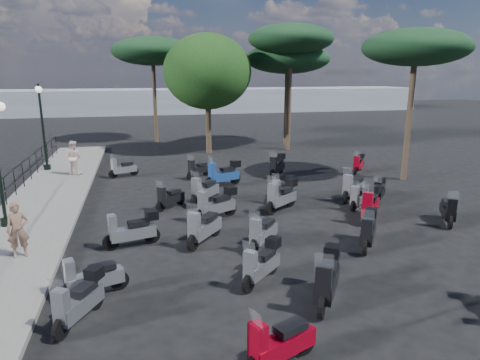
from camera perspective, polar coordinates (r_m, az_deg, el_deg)
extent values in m
plane|color=black|center=(13.74, -1.11, -7.57)|extent=(120.00, 120.00, 0.00)
cube|color=slate|center=(16.72, -25.91, -4.76)|extent=(3.00, 30.00, 0.15)
cylinder|color=black|center=(18.60, -28.84, -1.28)|extent=(0.04, 0.04, 1.10)
cylinder|color=black|center=(19.88, -27.83, -0.26)|extent=(0.04, 0.04, 1.10)
cylinder|color=black|center=(21.18, -26.95, 0.64)|extent=(0.04, 0.04, 1.10)
cylinder|color=black|center=(22.48, -26.17, 1.43)|extent=(0.04, 0.04, 1.10)
cylinder|color=black|center=(23.79, -25.48, 2.13)|extent=(0.04, 0.04, 1.10)
cylinder|color=black|center=(25.10, -24.86, 2.76)|extent=(0.04, 0.04, 1.10)
cylinder|color=black|center=(26.42, -24.30, 3.33)|extent=(0.04, 0.04, 1.10)
cylinder|color=black|center=(27.75, -23.79, 3.85)|extent=(0.04, 0.04, 1.10)
cylinder|color=black|center=(29.08, -23.33, 4.31)|extent=(0.04, 0.04, 1.10)
cylinder|color=black|center=(16.21, -28.74, -4.92)|extent=(0.33, 0.33, 0.25)
sphere|color=white|center=(15.88, -29.31, 8.54)|extent=(0.29, 0.29, 0.29)
cylinder|color=black|center=(24.55, -24.30, 1.60)|extent=(0.35, 0.35, 0.26)
cylinder|color=black|center=(24.23, -24.80, 6.37)|extent=(0.12, 0.12, 4.40)
cylinder|color=black|center=(24.09, -25.30, 11.15)|extent=(0.27, 0.97, 0.04)
sphere|color=white|center=(24.59, -25.31, 10.93)|extent=(0.31, 0.31, 0.31)
sphere|color=white|center=(23.60, -25.24, 10.86)|extent=(0.31, 0.31, 0.31)
imported|color=brown|center=(13.17, -27.52, -5.93)|extent=(0.63, 0.48, 1.55)
imported|color=beige|center=(22.71, -21.35, 2.80)|extent=(1.01, 0.91, 1.70)
cylinder|color=black|center=(10.72, -21.95, -13.84)|extent=(0.47, 0.24, 0.47)
cylinder|color=black|center=(10.94, -15.80, -12.75)|extent=(0.47, 0.24, 0.47)
cube|color=#A7ABB1|center=(10.75, -18.66, -12.43)|extent=(1.31, 0.73, 0.33)
cube|color=black|center=(10.66, -17.90, -10.96)|extent=(0.65, 0.47, 0.14)
cube|color=#A7ABB1|center=(10.54, -21.75, -11.61)|extent=(0.30, 0.35, 0.68)
plane|color=white|center=(10.36, -22.30, -9.47)|extent=(0.19, 0.38, 0.36)
cylinder|color=black|center=(9.48, -22.77, -17.81)|extent=(0.31, 0.45, 0.47)
cylinder|color=black|center=(10.28, -18.65, -14.82)|extent=(0.31, 0.45, 0.47)
cube|color=#52545B|center=(9.82, -20.53, -15.26)|extent=(0.90, 1.26, 0.33)
cube|color=black|center=(9.81, -20.10, -13.45)|extent=(0.54, 0.65, 0.14)
cube|color=#52545B|center=(9.32, -22.74, -15.25)|extent=(0.36, 0.33, 0.68)
plane|color=white|center=(9.08, -23.24, -12.99)|extent=(0.36, 0.25, 0.36)
cube|color=black|center=(10.01, -18.87, -11.64)|extent=(0.43, 0.44, 0.25)
cylinder|color=black|center=(13.20, -16.86, -7.98)|extent=(0.50, 0.22, 0.49)
cylinder|color=black|center=(13.44, -11.65, -7.24)|extent=(0.50, 0.22, 0.49)
cube|color=#A7ABB1|center=(13.25, -14.06, -6.84)|extent=(1.38, 0.66, 0.35)
cube|color=black|center=(13.19, -13.39, -5.57)|extent=(0.67, 0.45, 0.14)
cube|color=#A7ABB1|center=(13.05, -16.65, -6.00)|extent=(0.29, 0.35, 0.72)
plane|color=white|center=(12.89, -17.06, -4.10)|extent=(0.17, 0.40, 0.38)
cube|color=black|center=(13.23, -11.70, -4.57)|extent=(0.42, 0.40, 0.27)
cylinder|color=black|center=(16.30, -10.53, -3.48)|extent=(0.38, 0.36, 0.43)
cylinder|color=black|center=(17.03, -7.96, -2.60)|extent=(0.38, 0.36, 0.43)
cube|color=black|center=(16.64, -9.13, -2.46)|extent=(1.07, 1.01, 0.31)
cube|color=black|center=(16.68, -8.80, -1.51)|extent=(0.58, 0.56, 0.13)
cube|color=black|center=(16.23, -10.41, -2.03)|extent=(0.33, 0.33, 0.63)
plane|color=white|center=(16.08, -10.61, -0.69)|extent=(0.28, 0.30, 0.33)
cylinder|color=black|center=(21.95, -16.57, 0.75)|extent=(0.44, 0.27, 0.44)
cylinder|color=black|center=(22.36, -13.92, 1.16)|extent=(0.44, 0.27, 0.44)
cube|color=#A7ABB1|center=(22.13, -15.15, 1.39)|extent=(1.23, 0.78, 0.31)
cube|color=black|center=(22.13, -14.82, 2.11)|extent=(0.62, 0.48, 0.13)
cube|color=#A7ABB1|center=(21.89, -16.46, 1.86)|extent=(0.30, 0.34, 0.65)
plane|color=white|center=(21.79, -16.68, 2.91)|extent=(0.21, 0.35, 0.34)
cylinder|color=black|center=(10.41, 1.14, -13.61)|extent=(0.41, 0.39, 0.47)
cylinder|color=black|center=(11.32, 4.34, -11.26)|extent=(0.41, 0.39, 0.47)
cube|color=#A7ABB1|center=(10.82, 2.96, -11.46)|extent=(1.15, 1.12, 0.33)
cube|color=black|center=(10.83, 3.43, -9.84)|extent=(0.63, 0.62, 0.14)
cube|color=#A7ABB1|center=(10.27, 1.39, -11.22)|extent=(0.36, 0.36, 0.68)
plane|color=white|center=(10.04, 1.23, -9.08)|extent=(0.31, 0.32, 0.36)
cube|color=black|center=(11.08, 4.45, -8.31)|extent=(0.46, 0.45, 0.25)
cylinder|color=black|center=(12.68, -6.29, -8.28)|extent=(0.42, 0.47, 0.52)
cylinder|color=black|center=(13.72, -3.32, -6.45)|extent=(0.42, 0.47, 0.52)
cube|color=#A7ABB1|center=(13.17, -4.64, -6.46)|extent=(1.19, 1.33, 0.37)
cube|color=black|center=(13.21, -4.25, -4.97)|extent=(0.67, 0.71, 0.15)
cube|color=#A7ABB1|center=(12.57, -6.14, -6.03)|extent=(0.41, 0.39, 0.76)
plane|color=white|center=(12.36, -6.36, -3.99)|extent=(0.37, 0.33, 0.41)
cylinder|color=black|center=(12.40, 1.89, -8.86)|extent=(0.39, 0.42, 0.48)
cylinder|color=black|center=(13.40, 4.20, -7.09)|extent=(0.39, 0.42, 0.48)
cube|color=#A7ABB1|center=(12.87, 3.20, -7.13)|extent=(1.11, 1.19, 0.34)
cube|color=black|center=(12.92, 3.54, -5.74)|extent=(0.62, 0.64, 0.14)
cube|color=#A7ABB1|center=(12.29, 2.08, -6.77)|extent=(0.37, 0.36, 0.70)
plane|color=white|center=(12.09, 1.97, -4.88)|extent=(0.33, 0.31, 0.37)
cylinder|color=black|center=(16.58, -5.97, -2.83)|extent=(0.44, 0.46, 0.53)
cylinder|color=black|center=(17.63, -3.50, -1.75)|extent=(0.44, 0.46, 0.53)
cube|color=gray|center=(17.09, -4.61, -1.59)|extent=(1.25, 1.31, 0.37)
cube|color=black|center=(17.16, -4.28, -0.45)|extent=(0.69, 0.71, 0.15)
cube|color=gray|center=(16.51, -5.84, -1.07)|extent=(0.41, 0.40, 0.77)
plane|color=white|center=(16.34, -6.02, 0.55)|extent=(0.37, 0.35, 0.41)
cylinder|color=black|center=(19.28, -3.93, -0.36)|extent=(0.54, 0.30, 0.53)
cylinder|color=black|center=(19.98, -0.65, 0.19)|extent=(0.54, 0.30, 0.53)
cube|color=#234C99|center=(19.60, -2.13, 0.51)|extent=(1.49, 0.89, 0.38)
cube|color=black|center=(19.63, -1.67, 1.47)|extent=(0.74, 0.56, 0.16)
cube|color=#234C99|center=(19.20, -3.73, 1.16)|extent=(0.35, 0.40, 0.78)
plane|color=white|center=(19.06, -3.92, 2.60)|extent=(0.24, 0.43, 0.41)
cube|color=black|center=(19.83, -0.60, 2.20)|extent=(0.48, 0.47, 0.29)
cylinder|color=black|center=(8.53, 8.65, -20.60)|extent=(0.48, 0.28, 0.48)
cube|color=#9D0317|center=(8.11, 5.75, -21.02)|extent=(1.33, 0.83, 0.34)
cube|color=black|center=(8.05, 6.76, -18.92)|extent=(0.67, 0.52, 0.14)
cube|color=#9D0317|center=(7.63, 2.41, -20.86)|extent=(0.32, 0.36, 0.70)
plane|color=white|center=(7.35, 2.06, -18.13)|extent=(0.22, 0.38, 0.37)
cylinder|color=black|center=(9.59, 10.85, -16.28)|extent=(0.38, 0.51, 0.53)
cylinder|color=black|center=(10.75, 11.96, -12.78)|extent=(0.38, 0.51, 0.53)
cube|color=black|center=(10.12, 11.54, -13.29)|extent=(1.10, 1.42, 0.38)
cube|color=black|center=(10.15, 11.78, -11.25)|extent=(0.64, 0.74, 0.16)
cube|color=black|center=(9.42, 11.08, -13.32)|extent=(0.41, 0.39, 0.78)
plane|color=white|center=(9.14, 11.17, -10.72)|extent=(0.40, 0.30, 0.41)
cube|color=black|center=(10.48, 12.17, -9.25)|extent=(0.50, 0.51, 0.29)
cylinder|color=black|center=(12.84, 16.35, -8.60)|extent=(0.37, 0.46, 0.49)
cylinder|color=black|center=(13.98, 16.89, -6.74)|extent=(0.37, 0.46, 0.49)
cube|color=black|center=(13.39, 16.71, -6.82)|extent=(1.05, 1.29, 0.35)
cube|color=black|center=(13.45, 16.87, -5.43)|extent=(0.61, 0.68, 0.14)
cube|color=black|center=(12.74, 16.54, -6.51)|extent=(0.38, 0.36, 0.72)
plane|color=white|center=(12.53, 16.65, -4.63)|extent=(0.36, 0.29, 0.38)
cube|color=black|center=(13.78, 17.09, -4.17)|extent=(0.47, 0.47, 0.27)
cylinder|color=black|center=(14.89, -5.21, -4.83)|extent=(0.51, 0.33, 0.52)
cylinder|color=black|center=(15.61, -1.32, -3.86)|extent=(0.51, 0.33, 0.52)
cube|color=gray|center=(15.21, -3.07, -3.61)|extent=(1.41, 0.95, 0.36)
cube|color=black|center=(15.23, -2.53, -2.40)|extent=(0.72, 0.58, 0.15)
cube|color=gray|center=(14.78, -4.98, -2.95)|extent=(0.36, 0.39, 0.75)
plane|color=white|center=(14.61, -5.23, -1.19)|extent=(0.26, 0.40, 0.40)
cube|color=black|center=(15.43, -1.28, -1.42)|extent=(0.48, 0.47, 0.28)
cylinder|color=black|center=(16.92, 4.69, -2.58)|extent=(0.41, 0.37, 0.46)
cylinder|color=black|center=(17.87, 6.60, -1.72)|extent=(0.41, 0.37, 0.46)
cube|color=#A7ABB1|center=(17.39, 5.76, -1.56)|extent=(1.15, 1.05, 0.32)
cube|color=black|center=(17.45, 6.05, -0.60)|extent=(0.62, 0.59, 0.13)
cube|color=#A7ABB1|center=(16.86, 4.86, -1.09)|extent=(0.34, 0.35, 0.67)
plane|color=white|center=(16.71, 4.79, 0.28)|extent=(0.29, 0.32, 0.35)
cube|color=black|center=(17.73, 6.68, 0.19)|extent=(0.44, 0.44, 0.25)
cylinder|color=black|center=(20.90, -6.61, 0.60)|extent=(0.41, 0.35, 0.45)
cylinder|color=black|center=(21.68, -4.54, 1.14)|extent=(0.41, 0.35, 0.45)
cube|color=black|center=(21.28, -5.48, 1.34)|extent=(1.14, 1.00, 0.32)
cube|color=black|center=(21.34, -5.21, 2.09)|extent=(0.61, 0.57, 0.13)
cube|color=black|center=(20.85, -6.50, 1.78)|extent=(0.33, 0.35, 0.65)
plane|color=white|center=(20.73, -6.64, 2.88)|extent=(0.28, 0.32, 0.35)
cylinder|color=black|center=(15.25, 16.45, -4.89)|extent=(0.42, 0.47, 0.52)
cylinder|color=black|center=(16.48, 17.35, -3.53)|extent=(0.42, 0.47, 0.52)
cube|color=#9D0317|center=(15.86, 17.00, -3.45)|extent=(1.21, 1.32, 0.37)
cube|color=black|center=(15.95, 17.21, -2.22)|extent=(0.68, 0.71, 0.15)
cube|color=#9D0317|center=(15.18, 16.65, -2.99)|extent=(0.41, 0.40, 0.77)
plane|color=white|center=(14.98, 16.73, -1.26)|extent=(0.37, 0.34, 0.41)
cube|color=black|center=(16.31, 17.54, -1.16)|extent=(0.51, 0.51, 0.28)
cylinder|color=black|center=(15.73, 4.18, -3.74)|extent=(0.49, 0.41, 0.53)
cylinder|color=black|center=(16.78, 6.79, -2.65)|extent=(0.49, 0.41, 0.53)
cube|color=#A7ABB1|center=(16.23, 5.65, -2.46)|extent=(1.37, 1.17, 0.37)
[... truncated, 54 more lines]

